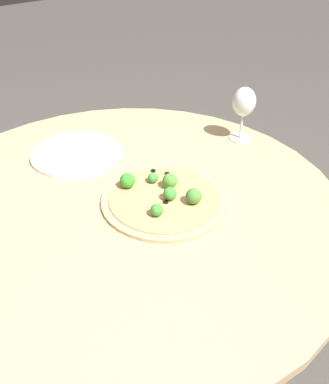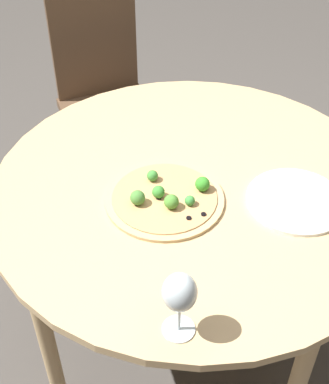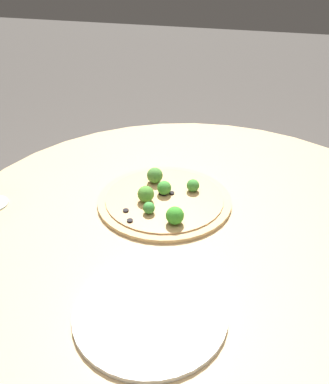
{
  "view_description": "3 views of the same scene",
  "coord_description": "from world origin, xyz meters",
  "px_view_note": "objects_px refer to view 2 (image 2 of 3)",
  "views": [
    {
      "loc": [
        0.47,
        0.78,
        1.43
      ],
      "look_at": [
        -0.09,
        0.07,
        0.78
      ],
      "focal_mm": 40.0,
      "sensor_mm": 36.0,
      "label": 1
    },
    {
      "loc": [
        -1.18,
        -0.17,
        1.76
      ],
      "look_at": [
        -0.09,
        0.07,
        0.78
      ],
      "focal_mm": 50.0,
      "sensor_mm": 36.0,
      "label": 2
    },
    {
      "loc": [
        0.14,
        -0.8,
        1.34
      ],
      "look_at": [
        -0.09,
        0.07,
        0.78
      ],
      "focal_mm": 40.0,
      "sensor_mm": 36.0,
      "label": 3
    }
  ],
  "objects_px": {
    "chair": "(105,94)",
    "pizza": "(165,197)",
    "wine_glass": "(180,294)",
    "plate_near": "(296,201)"
  },
  "relations": [
    {
      "from": "chair",
      "to": "wine_glass",
      "type": "xyz_separation_m",
      "value": [
        -1.31,
        -0.58,
        0.37
      ]
    },
    {
      "from": "chair",
      "to": "wine_glass",
      "type": "relative_size",
      "value": 5.32
    },
    {
      "from": "chair",
      "to": "pizza",
      "type": "distance_m",
      "value": 1.05
    },
    {
      "from": "plate_near",
      "to": "wine_glass",
      "type": "bearing_deg",
      "value": 153.28
    },
    {
      "from": "wine_glass",
      "to": "plate_near",
      "type": "height_order",
      "value": "wine_glass"
    },
    {
      "from": "pizza",
      "to": "wine_glass",
      "type": "height_order",
      "value": "wine_glass"
    },
    {
      "from": "wine_glass",
      "to": "plate_near",
      "type": "distance_m",
      "value": 0.55
    },
    {
      "from": "chair",
      "to": "pizza",
      "type": "xyz_separation_m",
      "value": [
        -0.9,
        -0.47,
        0.26
      ]
    },
    {
      "from": "pizza",
      "to": "wine_glass",
      "type": "xyz_separation_m",
      "value": [
        -0.41,
        -0.12,
        0.11
      ]
    },
    {
      "from": "chair",
      "to": "wine_glass",
      "type": "height_order",
      "value": "chair"
    }
  ]
}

